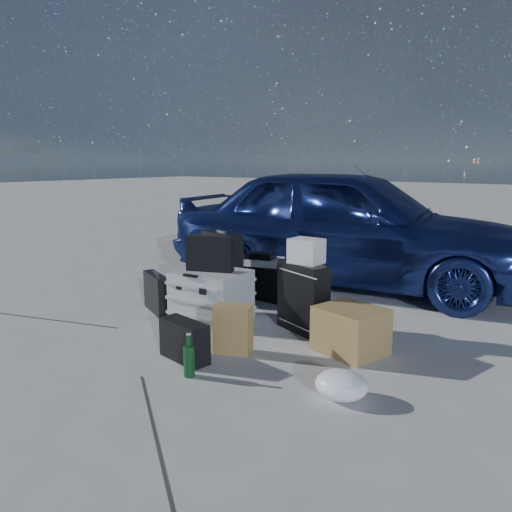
{
  "coord_description": "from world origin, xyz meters",
  "views": [
    {
      "loc": [
        2.66,
        -2.71,
        1.38
      ],
      "look_at": [
        -0.02,
        0.85,
        0.52
      ],
      "focal_mm": 35.0,
      "sensor_mm": 36.0,
      "label": 1
    }
  ],
  "objects_px": {
    "briefcase": "(156,293)",
    "cardboard_box": "(351,330)",
    "green_bottle": "(189,356)",
    "suitcase_left": "(222,266)",
    "duffel_bag": "(264,281)",
    "suitcase_right": "(303,297)",
    "car": "(347,226)",
    "pelican_case": "(211,295)"
  },
  "relations": [
    {
      "from": "suitcase_left",
      "to": "suitcase_right",
      "type": "height_order",
      "value": "suitcase_left"
    },
    {
      "from": "duffel_bag",
      "to": "green_bottle",
      "type": "xyz_separation_m",
      "value": [
        0.75,
        -1.85,
        -0.03
      ]
    },
    {
      "from": "suitcase_right",
      "to": "duffel_bag",
      "type": "relative_size",
      "value": 0.85
    },
    {
      "from": "car",
      "to": "suitcase_left",
      "type": "xyz_separation_m",
      "value": [
        -0.71,
        -1.32,
        -0.33
      ]
    },
    {
      "from": "car",
      "to": "suitcase_right",
      "type": "distance_m",
      "value": 1.76
    },
    {
      "from": "green_bottle",
      "to": "pelican_case",
      "type": "bearing_deg",
      "value": 125.02
    },
    {
      "from": "briefcase",
      "to": "duffel_bag",
      "type": "bearing_deg",
      "value": 88.36
    },
    {
      "from": "suitcase_right",
      "to": "cardboard_box",
      "type": "height_order",
      "value": "suitcase_right"
    },
    {
      "from": "suitcase_right",
      "to": "green_bottle",
      "type": "xyz_separation_m",
      "value": [
        -0.12,
        -1.19,
        -0.14
      ]
    },
    {
      "from": "briefcase",
      "to": "green_bottle",
      "type": "bearing_deg",
      "value": -9.48
    },
    {
      "from": "suitcase_right",
      "to": "cardboard_box",
      "type": "relative_size",
      "value": 1.27
    },
    {
      "from": "briefcase",
      "to": "suitcase_right",
      "type": "xyz_separation_m",
      "value": [
        1.37,
        0.35,
        0.11
      ]
    },
    {
      "from": "suitcase_right",
      "to": "car",
      "type": "bearing_deg",
      "value": 125.11
    },
    {
      "from": "car",
      "to": "suitcase_left",
      "type": "relative_size",
      "value": 5.75
    },
    {
      "from": "briefcase",
      "to": "duffel_bag",
      "type": "height_order",
      "value": "briefcase"
    },
    {
      "from": "briefcase",
      "to": "cardboard_box",
      "type": "bearing_deg",
      "value": 29.61
    },
    {
      "from": "suitcase_right",
      "to": "green_bottle",
      "type": "bearing_deg",
      "value": -76.05
    },
    {
      "from": "pelican_case",
      "to": "green_bottle",
      "type": "height_order",
      "value": "pelican_case"
    },
    {
      "from": "briefcase",
      "to": "green_bottle",
      "type": "distance_m",
      "value": 1.5
    },
    {
      "from": "car",
      "to": "cardboard_box",
      "type": "height_order",
      "value": "car"
    },
    {
      "from": "pelican_case",
      "to": "suitcase_left",
      "type": "bearing_deg",
      "value": 116.66
    },
    {
      "from": "suitcase_left",
      "to": "green_bottle",
      "type": "relative_size",
      "value": 2.41
    },
    {
      "from": "car",
      "to": "briefcase",
      "type": "height_order",
      "value": "car"
    },
    {
      "from": "suitcase_left",
      "to": "briefcase",
      "type": "bearing_deg",
      "value": -87.42
    },
    {
      "from": "suitcase_left",
      "to": "duffel_bag",
      "type": "relative_size",
      "value": 1.01
    },
    {
      "from": "car",
      "to": "pelican_case",
      "type": "height_order",
      "value": "car"
    },
    {
      "from": "suitcase_left",
      "to": "cardboard_box",
      "type": "xyz_separation_m",
      "value": [
        1.68,
        -0.52,
        -0.17
      ]
    },
    {
      "from": "briefcase",
      "to": "suitcase_right",
      "type": "height_order",
      "value": "suitcase_right"
    },
    {
      "from": "green_bottle",
      "to": "cardboard_box",
      "type": "bearing_deg",
      "value": 57.5
    },
    {
      "from": "suitcase_left",
      "to": "suitcase_right",
      "type": "xyz_separation_m",
      "value": [
        1.16,
        -0.34,
        -0.06
      ]
    },
    {
      "from": "car",
      "to": "suitcase_right",
      "type": "bearing_deg",
      "value": -174.04
    },
    {
      "from": "briefcase",
      "to": "duffel_bag",
      "type": "distance_m",
      "value": 1.12
    },
    {
      "from": "briefcase",
      "to": "green_bottle",
      "type": "xyz_separation_m",
      "value": [
        1.25,
        -0.84,
        -0.04
      ]
    },
    {
      "from": "pelican_case",
      "to": "suitcase_right",
      "type": "xyz_separation_m",
      "value": [
        0.81,
        0.21,
        0.07
      ]
    },
    {
      "from": "suitcase_left",
      "to": "green_bottle",
      "type": "bearing_deg",
      "value": -36.23
    },
    {
      "from": "green_bottle",
      "to": "suitcase_left",
      "type": "bearing_deg",
      "value": 124.21
    },
    {
      "from": "cardboard_box",
      "to": "suitcase_right",
      "type": "bearing_deg",
      "value": 160.88
    },
    {
      "from": "pelican_case",
      "to": "duffel_bag",
      "type": "distance_m",
      "value": 0.87
    },
    {
      "from": "pelican_case",
      "to": "suitcase_right",
      "type": "bearing_deg",
      "value": 8.57
    },
    {
      "from": "car",
      "to": "briefcase",
      "type": "relative_size",
      "value": 8.62
    },
    {
      "from": "cardboard_box",
      "to": "green_bottle",
      "type": "relative_size",
      "value": 1.58
    },
    {
      "from": "car",
      "to": "suitcase_left",
      "type": "height_order",
      "value": "car"
    }
  ]
}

